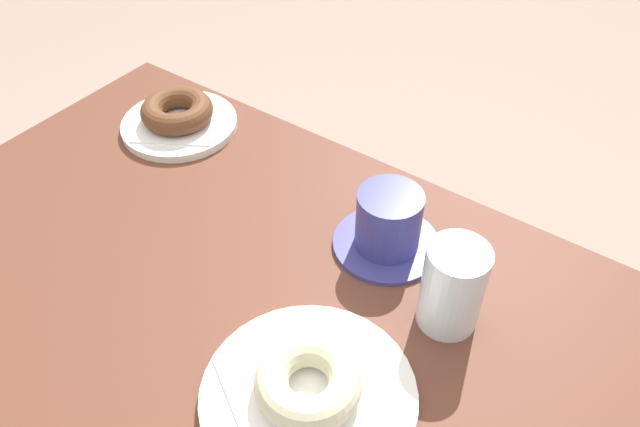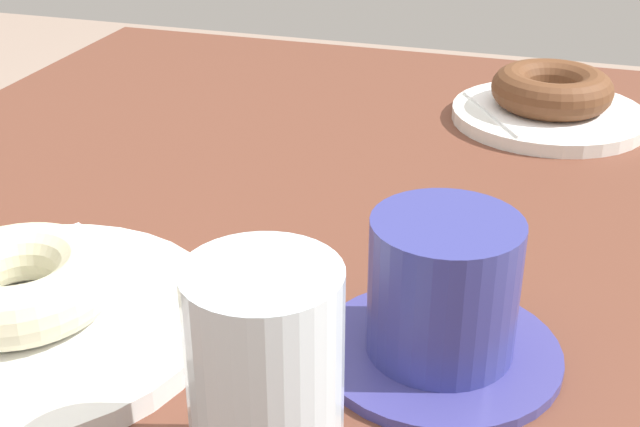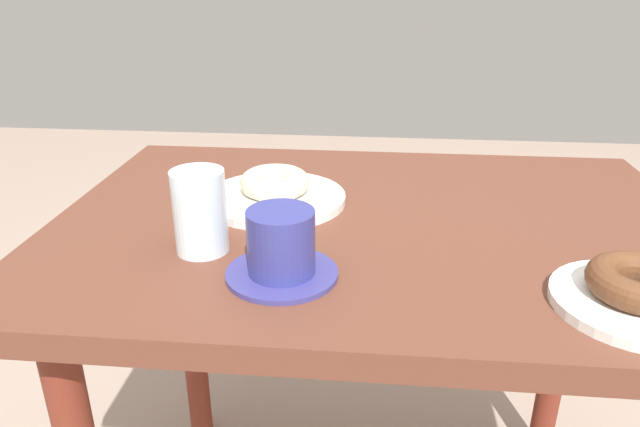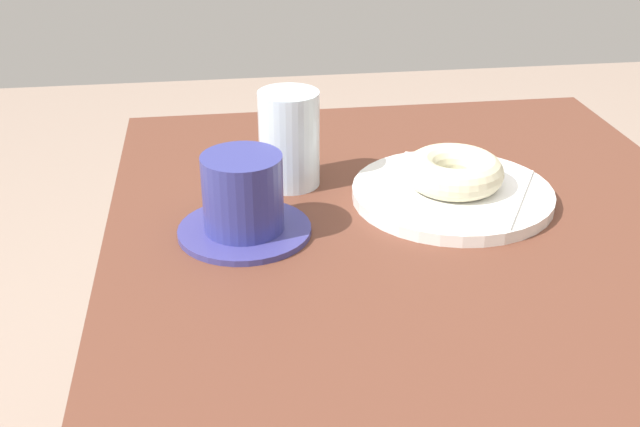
{
  "view_description": "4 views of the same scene",
  "coord_description": "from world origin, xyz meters",
  "px_view_note": "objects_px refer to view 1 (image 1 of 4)",
  "views": [
    {
      "loc": [
        -0.38,
        0.33,
        1.33
      ],
      "look_at": [
        -0.04,
        -0.16,
        0.77
      ],
      "focal_mm": 35.13,
      "sensor_mm": 36.0,
      "label": 1
    },
    {
      "loc": [
        -0.54,
        -0.25,
        1.02
      ],
      "look_at": [
        -0.04,
        -0.1,
        0.76
      ],
      "focal_mm": 48.43,
      "sensor_mm": 36.0,
      "label": 2
    },
    {
      "loc": [
        -0.01,
        -0.84,
        1.08
      ],
      "look_at": [
        -0.08,
        -0.1,
        0.76
      ],
      "focal_mm": 32.54,
      "sensor_mm": 36.0,
      "label": 3
    },
    {
      "loc": [
        0.63,
        -0.22,
        1.12
      ],
      "look_at": [
        -0.06,
        -0.12,
        0.77
      ],
      "focal_mm": 44.17,
      "sensor_mm": 36.0,
      "label": 4
    }
  ],
  "objects_px": {
    "donut_chocolate_ring": "(177,111)",
    "coffee_cup": "(388,224)",
    "donut_sugar_ring": "(308,381)",
    "water_glass": "(453,287)",
    "plate_sugar_ring": "(309,396)",
    "plate_chocolate_ring": "(180,124)"
  },
  "relations": [
    {
      "from": "donut_chocolate_ring",
      "to": "plate_sugar_ring",
      "type": "bearing_deg",
      "value": 149.13
    },
    {
      "from": "donut_sugar_ring",
      "to": "donut_chocolate_ring",
      "type": "xyz_separation_m",
      "value": [
        0.47,
        -0.28,
        -0.0
      ]
    },
    {
      "from": "donut_sugar_ring",
      "to": "coffee_cup",
      "type": "xyz_separation_m",
      "value": [
        0.05,
        -0.25,
        0.01
      ]
    },
    {
      "from": "plate_sugar_ring",
      "to": "donut_chocolate_ring",
      "type": "distance_m",
      "value": 0.55
    },
    {
      "from": "plate_sugar_ring",
      "to": "plate_chocolate_ring",
      "type": "distance_m",
      "value": 0.55
    },
    {
      "from": "donut_sugar_ring",
      "to": "water_glass",
      "type": "distance_m",
      "value": 0.2
    },
    {
      "from": "plate_chocolate_ring",
      "to": "coffee_cup",
      "type": "bearing_deg",
      "value": 175.3
    },
    {
      "from": "plate_chocolate_ring",
      "to": "water_glass",
      "type": "relative_size",
      "value": 1.63
    },
    {
      "from": "plate_sugar_ring",
      "to": "plate_chocolate_ring",
      "type": "height_order",
      "value": "plate_sugar_ring"
    },
    {
      "from": "plate_chocolate_ring",
      "to": "donut_sugar_ring",
      "type": "bearing_deg",
      "value": 149.13
    },
    {
      "from": "coffee_cup",
      "to": "plate_chocolate_ring",
      "type": "bearing_deg",
      "value": -4.7
    },
    {
      "from": "donut_sugar_ring",
      "to": "water_glass",
      "type": "relative_size",
      "value": 0.99
    },
    {
      "from": "coffee_cup",
      "to": "plate_sugar_ring",
      "type": "bearing_deg",
      "value": 101.51
    },
    {
      "from": "plate_sugar_ring",
      "to": "donut_sugar_ring",
      "type": "relative_size",
      "value": 2.04
    },
    {
      "from": "plate_sugar_ring",
      "to": "coffee_cup",
      "type": "height_order",
      "value": "coffee_cup"
    },
    {
      "from": "plate_sugar_ring",
      "to": "water_glass",
      "type": "relative_size",
      "value": 2.01
    },
    {
      "from": "plate_sugar_ring",
      "to": "coffee_cup",
      "type": "bearing_deg",
      "value": -78.49
    },
    {
      "from": "coffee_cup",
      "to": "donut_sugar_ring",
      "type": "bearing_deg",
      "value": 101.51
    },
    {
      "from": "donut_chocolate_ring",
      "to": "water_glass",
      "type": "height_order",
      "value": "water_glass"
    },
    {
      "from": "donut_chocolate_ring",
      "to": "coffee_cup",
      "type": "distance_m",
      "value": 0.42
    },
    {
      "from": "plate_chocolate_ring",
      "to": "water_glass",
      "type": "distance_m",
      "value": 0.55
    },
    {
      "from": "donut_chocolate_ring",
      "to": "water_glass",
      "type": "xyz_separation_m",
      "value": [
        -0.54,
        0.1,
        0.02
      ]
    }
  ]
}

